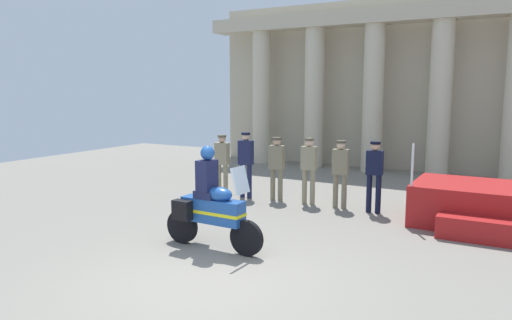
# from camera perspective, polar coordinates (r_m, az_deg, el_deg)

# --- Properties ---
(ground_plane) EXTENTS (28.33, 28.33, 0.00)m
(ground_plane) POSITION_cam_1_polar(r_m,az_deg,el_deg) (7.68, -6.00, -13.90)
(ground_plane) COLOR gray
(colonnade_backdrop) EXTENTS (12.93, 1.57, 6.16)m
(colonnade_backdrop) POSITION_cam_1_polar(r_m,az_deg,el_deg) (18.13, 14.16, 9.11)
(colonnade_backdrop) COLOR #B6AB91
(colonnade_backdrop) RESTS_ON ground_plane
(reviewing_stand) EXTENTS (3.00, 2.44, 1.79)m
(reviewing_stand) POSITION_cam_1_polar(r_m,az_deg,el_deg) (11.40, 25.58, -5.03)
(reviewing_stand) COLOR #A51919
(reviewing_stand) RESTS_ON ground_plane
(officer_in_row_0) EXTENTS (0.40, 0.25, 1.66)m
(officer_in_row_0) POSITION_cam_1_polar(r_m,az_deg,el_deg) (13.47, -4.01, 0.07)
(officer_in_row_0) COLOR gray
(officer_in_row_0) RESTS_ON ground_plane
(officer_in_row_1) EXTENTS (0.40, 0.25, 1.77)m
(officer_in_row_1) POSITION_cam_1_polar(r_m,az_deg,el_deg) (12.96, -1.21, 0.07)
(officer_in_row_1) COLOR #191E42
(officer_in_row_1) RESTS_ON ground_plane
(officer_in_row_2) EXTENTS (0.40, 0.25, 1.67)m
(officer_in_row_2) POSITION_cam_1_polar(r_m,az_deg,el_deg) (12.68, 2.45, -0.40)
(officer_in_row_2) COLOR #7A7056
(officer_in_row_2) RESTS_ON ground_plane
(officer_in_row_3) EXTENTS (0.40, 0.25, 1.69)m
(officer_in_row_3) POSITION_cam_1_polar(r_m,az_deg,el_deg) (12.32, 6.24, -0.62)
(officer_in_row_3) COLOR gray
(officer_in_row_3) RESTS_ON ground_plane
(officer_in_row_4) EXTENTS (0.40, 0.25, 1.68)m
(officer_in_row_4) POSITION_cam_1_polar(r_m,az_deg,el_deg) (12.00, 9.90, -1.00)
(officer_in_row_4) COLOR #7A7056
(officer_in_row_4) RESTS_ON ground_plane
(officer_in_row_5) EXTENTS (0.40, 0.25, 1.70)m
(officer_in_row_5) POSITION_cam_1_polar(r_m,az_deg,el_deg) (11.69, 13.77, -1.26)
(officer_in_row_5) COLOR black
(officer_in_row_5) RESTS_ON ground_plane
(motorcycle_with_rider) EXTENTS (2.09, 0.71, 1.90)m
(motorcycle_with_rider) POSITION_cam_1_polar(r_m,az_deg,el_deg) (8.89, -5.49, -5.42)
(motorcycle_with_rider) COLOR black
(motorcycle_with_rider) RESTS_ON ground_plane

